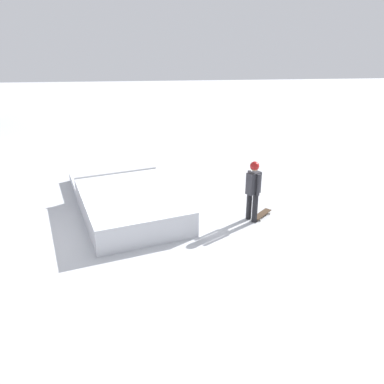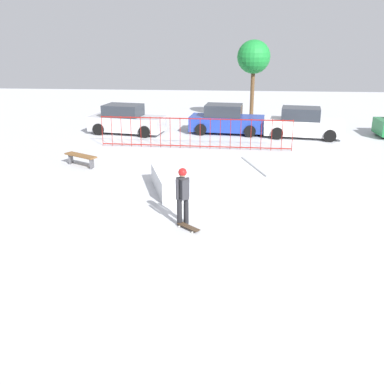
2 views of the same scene
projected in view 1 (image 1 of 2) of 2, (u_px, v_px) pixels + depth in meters
ground_plane at (125, 232)px, 10.52m from camera, size 60.00×60.00×0.00m
skate_ramp at (127, 200)px, 11.60m from camera, size 5.93×4.10×0.74m
skater at (253, 187)px, 10.74m from camera, size 0.40×0.44×1.73m
skateboard at (262, 214)px, 11.31m from camera, size 0.72×0.69×0.09m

